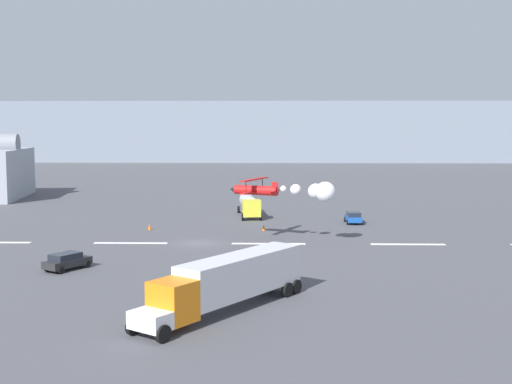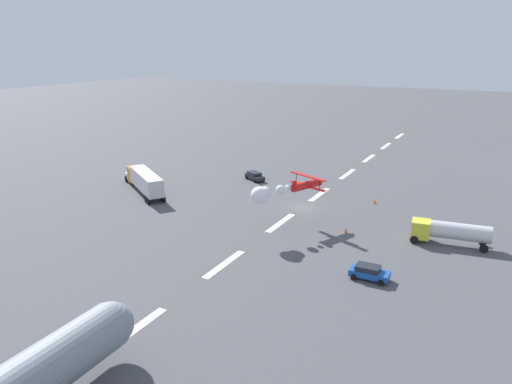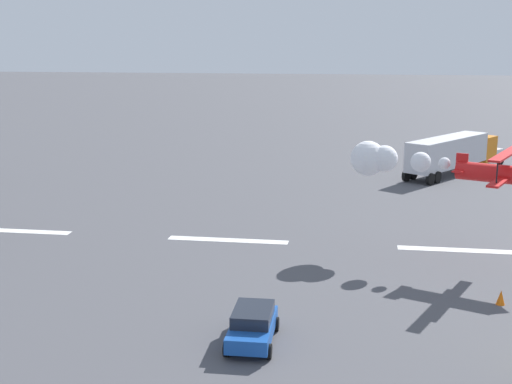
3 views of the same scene
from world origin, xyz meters
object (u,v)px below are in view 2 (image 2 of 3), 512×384
at_px(fuel_tanker_truck, 449,231).
at_px(traffic_cone_far, 346,230).
at_px(traffic_cone_near, 375,201).
at_px(followme_car_yellow, 255,176).
at_px(semi_truck_orange, 144,180).
at_px(airport_staff_sedan, 369,272).
at_px(stunt_biplane_red, 278,191).

xyz_separation_m(fuel_tanker_truck, traffic_cone_far, (2.21, -12.42, -1.37)).
bearing_deg(traffic_cone_far, traffic_cone_near, 179.49).
bearing_deg(followme_car_yellow, semi_truck_orange, -39.95).
height_order(fuel_tanker_truck, airport_staff_sedan, fuel_tanker_truck).
relative_size(airport_staff_sedan, traffic_cone_near, 5.52).
relative_size(semi_truck_orange, fuel_tanker_truck, 1.53).
bearing_deg(traffic_cone_far, fuel_tanker_truck, 100.09).
distance_m(semi_truck_orange, followme_car_yellow, 19.95).
bearing_deg(semi_truck_orange, fuel_tanker_truck, 90.34).
relative_size(fuel_tanker_truck, traffic_cone_near, 12.63).
height_order(followme_car_yellow, airport_staff_sedan, same).
relative_size(semi_truck_orange, traffic_cone_near, 19.27).
xyz_separation_m(followme_car_yellow, traffic_cone_far, (17.18, 22.78, -0.44)).
bearing_deg(traffic_cone_far, semi_truck_orange, -93.10).
distance_m(traffic_cone_near, traffic_cone_far, 13.99).
distance_m(stunt_biplane_red, semi_truck_orange, 28.24).
distance_m(airport_staff_sedan, traffic_cone_far, 13.18).
bearing_deg(traffic_cone_far, airport_staff_sedan, 28.37).
relative_size(fuel_tanker_truck, traffic_cone_far, 12.63).
xyz_separation_m(followme_car_yellow, airport_staff_sedan, (28.77, 29.04, -0.00)).
bearing_deg(semi_truck_orange, airport_staff_sedan, 72.09).
bearing_deg(semi_truck_orange, traffic_cone_far, 86.90).
height_order(airport_staff_sedan, traffic_cone_far, airport_staff_sedan).
xyz_separation_m(semi_truck_orange, traffic_cone_near, (-12.06, 35.68, -1.76)).
bearing_deg(traffic_cone_near, stunt_biplane_red, -24.83).
distance_m(semi_truck_orange, traffic_cone_far, 35.66).
height_order(fuel_tanker_truck, traffic_cone_far, fuel_tanker_truck).
bearing_deg(semi_truck_orange, traffic_cone_near, 108.67).
relative_size(semi_truck_orange, airport_staff_sedan, 3.49).
relative_size(semi_truck_orange, traffic_cone_far, 19.27).
height_order(semi_truck_orange, fuel_tanker_truck, semi_truck_orange).
bearing_deg(stunt_biplane_red, traffic_cone_far, 115.54).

